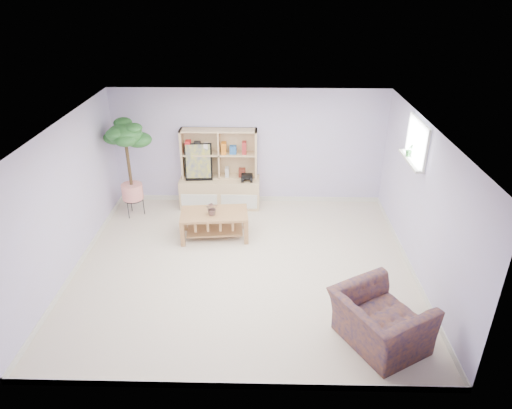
{
  "coord_description": "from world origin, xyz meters",
  "views": [
    {
      "loc": [
        0.35,
        -6.28,
        4.34
      ],
      "look_at": [
        0.19,
        0.6,
        0.86
      ],
      "focal_mm": 32.0,
      "sensor_mm": 36.0,
      "label": 1
    }
  ],
  "objects_px": {
    "storage_unit": "(219,170)",
    "coffee_table": "(215,225)",
    "floor_tree": "(129,170)",
    "armchair": "(380,318)"
  },
  "relations": [
    {
      "from": "coffee_table",
      "to": "floor_tree",
      "type": "relative_size",
      "value": 0.62
    },
    {
      "from": "storage_unit",
      "to": "armchair",
      "type": "distance_m",
      "value": 4.64
    },
    {
      "from": "armchair",
      "to": "floor_tree",
      "type": "bearing_deg",
      "value": 19.68
    },
    {
      "from": "storage_unit",
      "to": "armchair",
      "type": "xyz_separation_m",
      "value": [
        2.43,
        -3.94,
        -0.4
      ]
    },
    {
      "from": "armchair",
      "to": "storage_unit",
      "type": "bearing_deg",
      "value": 1.69
    },
    {
      "from": "storage_unit",
      "to": "floor_tree",
      "type": "bearing_deg",
      "value": -165.43
    },
    {
      "from": "floor_tree",
      "to": "armchair",
      "type": "distance_m",
      "value": 5.43
    },
    {
      "from": "coffee_table",
      "to": "floor_tree",
      "type": "xyz_separation_m",
      "value": [
        -1.7,
        0.82,
        0.73
      ]
    },
    {
      "from": "storage_unit",
      "to": "coffee_table",
      "type": "height_order",
      "value": "storage_unit"
    },
    {
      "from": "storage_unit",
      "to": "floor_tree",
      "type": "height_order",
      "value": "floor_tree"
    }
  ]
}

